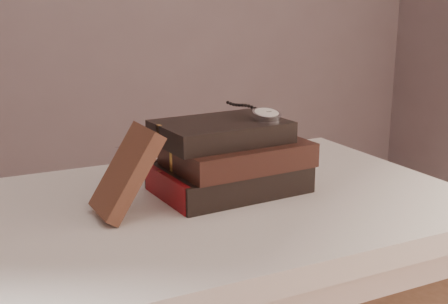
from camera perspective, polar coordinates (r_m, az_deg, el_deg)
name	(u,v)px	position (r m, az deg, el deg)	size (l,w,h in m)	color
table	(188,251)	(1.06, -3.51, -9.68)	(1.00, 0.60, 0.75)	silver
book_stack	(230,158)	(1.07, 0.55, -0.64)	(0.28, 0.20, 0.13)	black
journal	(126,172)	(0.96, -9.57, -1.96)	(0.02, 0.10, 0.16)	#412319
pocket_watch	(265,114)	(1.08, 4.01, 3.77)	(0.06, 0.16, 0.02)	silver
eyeglasses	(163,147)	(1.10, -6.05, 0.45)	(0.12, 0.13, 0.05)	silver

